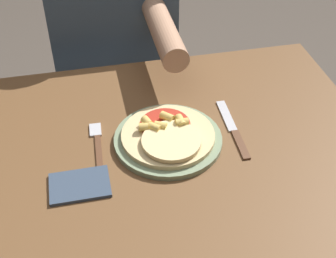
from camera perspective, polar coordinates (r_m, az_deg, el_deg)
dining_table at (r=1.19m, az=-0.49°, el=-7.20°), size 1.03×0.76×0.78m
plate at (r=1.10m, az=0.00°, el=-1.30°), size 0.26×0.26×0.01m
pizza at (r=1.09m, az=0.01°, el=-0.72°), size 0.22×0.22×0.04m
fork at (r=1.11m, az=-8.59°, el=-1.81°), size 0.03×0.18×0.00m
knife at (r=1.15m, az=7.96°, el=-0.05°), size 0.03×0.22×0.00m
napkin at (r=1.02m, az=-10.71°, el=-6.74°), size 0.13×0.09×0.01m
person_diner at (r=1.59m, az=-6.47°, el=9.68°), size 0.39×0.52×1.20m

